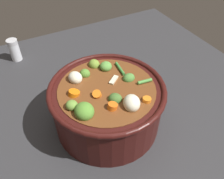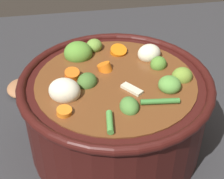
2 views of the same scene
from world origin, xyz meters
name	(u,v)px [view 2 (image 2 of 2)]	position (x,y,z in m)	size (l,w,h in m)	color
ground_plane	(115,141)	(0.00, 0.00, 0.00)	(1.10, 1.10, 0.00)	#2D2D30
cooking_pot	(115,110)	(0.00, 0.00, 0.07)	(0.29, 0.29, 0.15)	#38110F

